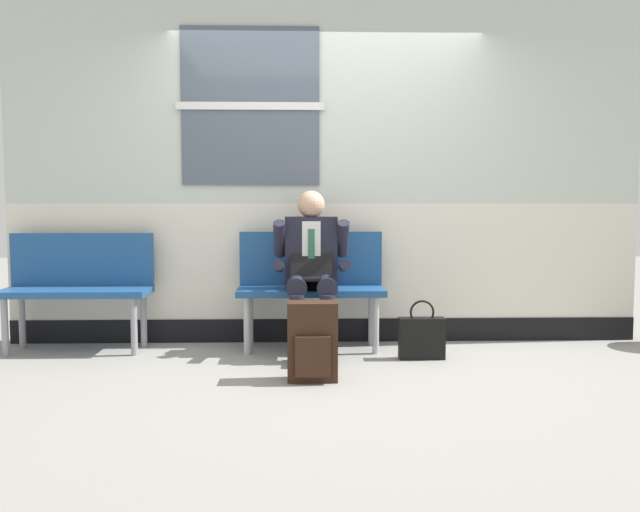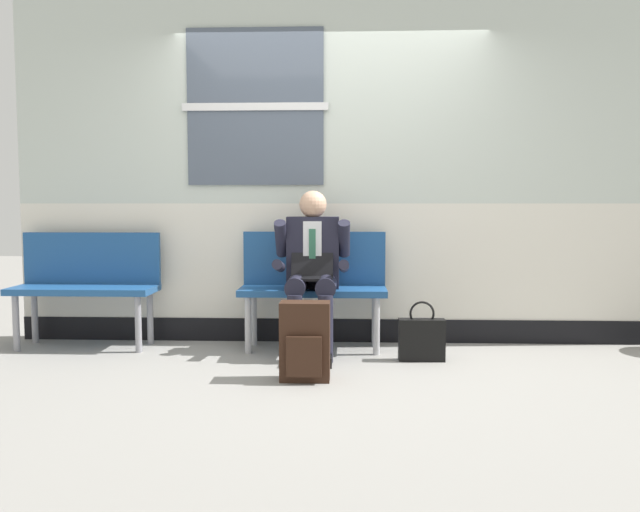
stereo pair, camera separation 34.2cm
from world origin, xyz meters
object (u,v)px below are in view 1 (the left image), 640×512
(bench_with_person, at_px, (311,280))
(handbag, at_px, (422,337))
(backpack, at_px, (312,342))
(bench_empty, at_px, (78,282))
(person_seated, at_px, (311,267))

(bench_with_person, xyz_separation_m, handbag, (0.81, -0.39, -0.38))
(handbag, bearing_deg, backpack, -145.37)
(bench_empty, distance_m, backpack, 2.06)
(bench_empty, height_order, backpack, bench_empty)
(bench_empty, distance_m, handbag, 2.67)
(bench_with_person, height_order, backpack, bench_with_person)
(person_seated, relative_size, handbag, 2.84)
(bench_with_person, xyz_separation_m, person_seated, (0.00, -0.20, 0.12))
(backpack, xyz_separation_m, handbag, (0.81, 0.56, -0.09))
(bench_empty, relative_size, handbag, 2.56)
(bench_empty, relative_size, person_seated, 0.90)
(person_seated, height_order, handbag, person_seated)
(person_seated, distance_m, backpack, 0.86)
(bench_empty, xyz_separation_m, handbag, (2.61, -0.39, -0.37))
(backpack, bearing_deg, handbag, 34.63)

